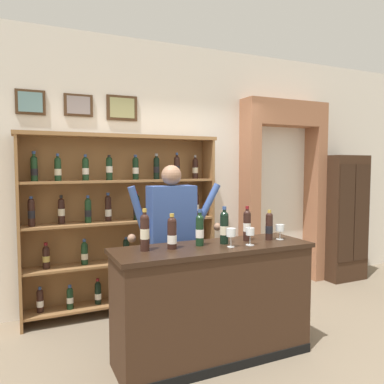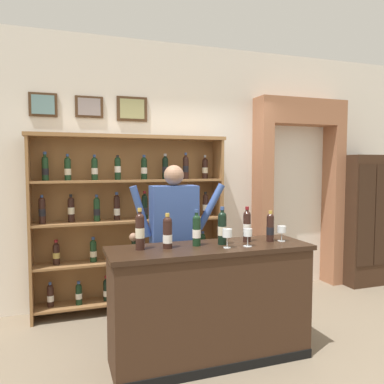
# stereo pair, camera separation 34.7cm
# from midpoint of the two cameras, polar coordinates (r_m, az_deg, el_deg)

# --- Properties ---
(ground_plane) EXTENTS (14.00, 14.00, 0.02)m
(ground_plane) POSITION_cam_midpoint_polar(r_m,az_deg,el_deg) (3.66, 7.35, -23.60)
(ground_plane) COLOR #7A6B56
(back_wall) EXTENTS (12.00, 0.19, 3.18)m
(back_wall) POSITION_cam_midpoint_polar(r_m,az_deg,el_deg) (4.80, -1.38, 2.94)
(back_wall) COLOR silver
(back_wall) RESTS_ON ground
(wine_shelf) EXTENTS (2.24, 0.33, 2.03)m
(wine_shelf) POSITION_cam_midpoint_polar(r_m,az_deg,el_deg) (4.44, -7.04, -3.78)
(wine_shelf) COLOR olive
(wine_shelf) RESTS_ON ground
(archway_doorway) EXTENTS (1.30, 0.45, 2.57)m
(archway_doorway) POSITION_cam_midpoint_polar(r_m,az_deg,el_deg) (5.49, 17.07, 1.54)
(archway_doorway) COLOR #9E6647
(archway_doorway) RESTS_ON ground
(side_cabinet) EXTENTS (0.62, 0.40, 1.83)m
(side_cabinet) POSITION_cam_midpoint_polar(r_m,az_deg,el_deg) (5.95, 26.05, -3.79)
(side_cabinet) COLOR #382316
(side_cabinet) RESTS_ON ground
(tasting_counter) EXTENTS (1.75, 0.57, 1.00)m
(tasting_counter) POSITION_cam_midpoint_polar(r_m,az_deg,el_deg) (3.41, 5.79, -16.36)
(tasting_counter) COLOR #382316
(tasting_counter) RESTS_ON ground
(shopkeeper) EXTENTS (1.00, 0.22, 1.69)m
(shopkeeper) POSITION_cam_midpoint_polar(r_m,az_deg,el_deg) (3.76, -0.04, -5.64)
(shopkeeper) COLOR #2D3347
(shopkeeper) RESTS_ON ground
(tasting_bottle_rosso) EXTENTS (0.07, 0.07, 0.34)m
(tasting_bottle_rosso) POSITION_cam_midpoint_polar(r_m,az_deg,el_deg) (3.09, -4.68, -5.79)
(tasting_bottle_rosso) COLOR black
(tasting_bottle_rosso) RESTS_ON tasting_counter
(tasting_bottle_super_tuscan) EXTENTS (0.08, 0.08, 0.29)m
(tasting_bottle_super_tuscan) POSITION_cam_midpoint_polar(r_m,az_deg,el_deg) (3.14, -0.55, -6.13)
(tasting_bottle_super_tuscan) COLOR black
(tasting_bottle_super_tuscan) RESTS_ON tasting_counter
(tasting_bottle_chianti) EXTENTS (0.07, 0.07, 0.31)m
(tasting_bottle_chianti) POSITION_cam_midpoint_polar(r_m,az_deg,el_deg) (3.24, 3.78, -5.66)
(tasting_bottle_chianti) COLOR black
(tasting_bottle_chianti) RESTS_ON tasting_counter
(tasting_bottle_grappa) EXTENTS (0.08, 0.08, 0.33)m
(tasting_bottle_grappa) POSITION_cam_midpoint_polar(r_m,az_deg,el_deg) (3.32, 7.59, -5.30)
(tasting_bottle_grappa) COLOR black
(tasting_bottle_grappa) RESTS_ON tasting_counter
(tasting_bottle_riserva) EXTENTS (0.07, 0.07, 0.32)m
(tasting_bottle_riserva) POSITION_cam_midpoint_polar(r_m,az_deg,el_deg) (3.46, 11.16, -4.98)
(tasting_bottle_riserva) COLOR black
(tasting_bottle_riserva) RESTS_ON tasting_counter
(tasting_bottle_vin_santo) EXTENTS (0.07, 0.07, 0.28)m
(tasting_bottle_vin_santo) POSITION_cam_midpoint_polar(r_m,az_deg,el_deg) (3.53, 14.51, -5.13)
(tasting_bottle_vin_santo) COLOR black
(tasting_bottle_vin_santo) RESTS_ON tasting_counter
(wine_glass_center) EXTENTS (0.08, 0.08, 0.15)m
(wine_glass_center) POSITION_cam_midpoint_polar(r_m,az_deg,el_deg) (3.28, 11.44, -6.22)
(wine_glass_center) COLOR silver
(wine_glass_center) RESTS_ON tasting_counter
(wine_glass_spare) EXTENTS (0.08, 0.08, 0.14)m
(wine_glass_spare) POSITION_cam_midpoint_polar(r_m,az_deg,el_deg) (3.57, 16.12, -5.55)
(wine_glass_spare) COLOR silver
(wine_glass_spare) RESTS_ON tasting_counter
(wine_glass_right) EXTENTS (0.08, 0.08, 0.16)m
(wine_glass_right) POSITION_cam_midpoint_polar(r_m,az_deg,el_deg) (3.19, 8.45, -6.32)
(wine_glass_right) COLOR silver
(wine_glass_right) RESTS_ON tasting_counter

